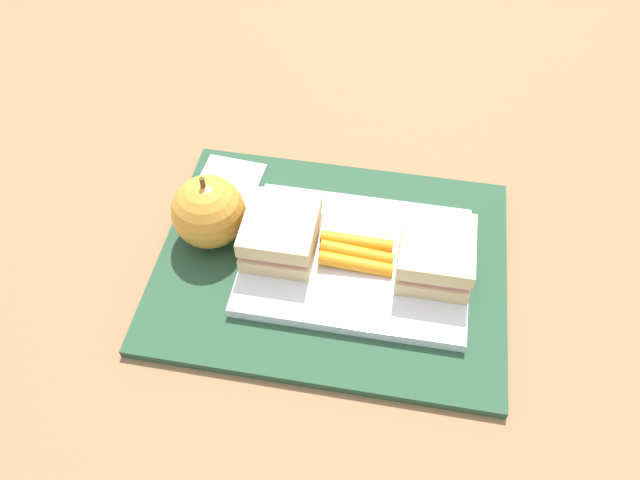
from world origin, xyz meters
The scene contains 8 objects.
ground_plane centered at (0.00, 0.00, 0.00)m, with size 2.40×2.40×0.00m, color olive.
lunchbag_mat centered at (0.00, 0.00, 0.01)m, with size 0.36×0.28×0.01m, color #284C33.
food_tray centered at (-0.03, 0.00, 0.02)m, with size 0.23×0.17×0.01m, color white.
sandwich_half_left centered at (-0.10, 0.00, 0.04)m, with size 0.07×0.08×0.04m.
sandwich_half_right centered at (0.05, 0.00, 0.04)m, with size 0.07×0.08×0.04m.
carrot_sticks_bundle centered at (-0.02, 0.00, 0.03)m, with size 0.08×0.04×0.02m.
apple centered at (0.13, -0.01, 0.05)m, with size 0.08×0.08×0.09m.
paper_napkin centered at (0.14, -0.09, 0.01)m, with size 0.07×0.07×0.00m, color white.
Camera 1 is at (-0.06, 0.39, 0.54)m, focal length 35.58 mm.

